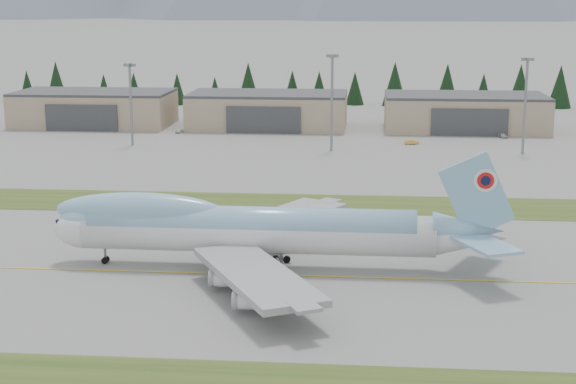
# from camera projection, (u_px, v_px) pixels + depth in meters

# --- Properties ---
(ground) EXTENTS (7000.00, 7000.00, 0.00)m
(ground) POSITION_uv_depth(u_px,v_px,m) (257.00, 275.00, 126.12)
(ground) COLOR slate
(ground) RESTS_ON ground
(grass_strip_far) EXTENTS (400.00, 18.00, 0.08)m
(grass_strip_far) POSITION_uv_depth(u_px,v_px,m) (286.00, 204.00, 169.92)
(grass_strip_far) COLOR #2E4719
(grass_strip_far) RESTS_ON ground
(taxiway_line_main) EXTENTS (400.00, 0.40, 0.02)m
(taxiway_line_main) POSITION_uv_depth(u_px,v_px,m) (257.00, 275.00, 126.12)
(taxiway_line_main) COLOR gold
(taxiway_line_main) RESTS_ON ground
(boeing_747_freighter) EXTENTS (67.35, 58.72, 17.91)m
(boeing_747_freighter) POSITION_uv_depth(u_px,v_px,m) (253.00, 229.00, 128.38)
(boeing_747_freighter) COLOR silver
(boeing_747_freighter) RESTS_ON ground
(hangar_left) EXTENTS (48.00, 26.60, 10.80)m
(hangar_left) POSITION_uv_depth(u_px,v_px,m) (94.00, 108.00, 276.94)
(hangar_left) COLOR gray
(hangar_left) RESTS_ON ground
(hangar_center) EXTENTS (48.00, 26.60, 10.80)m
(hangar_center) POSITION_uv_depth(u_px,v_px,m) (268.00, 110.00, 272.18)
(hangar_center) COLOR gray
(hangar_center) RESTS_ON ground
(hangar_right) EXTENTS (48.00, 26.60, 10.80)m
(hangar_right) POSITION_uv_depth(u_px,v_px,m) (465.00, 112.00, 266.99)
(hangar_right) COLOR gray
(hangar_right) RESTS_ON ground
(floodlight_masts) EXTENTS (151.82, 6.87, 24.96)m
(floodlight_masts) POSITION_uv_depth(u_px,v_px,m) (456.00, 90.00, 226.27)
(floodlight_masts) COLOR slate
(floodlight_masts) RESTS_ON ground
(service_vehicle_a) EXTENTS (2.26, 3.85, 1.23)m
(service_vehicle_a) POSITION_uv_depth(u_px,v_px,m) (179.00, 133.00, 261.75)
(service_vehicle_a) COLOR silver
(service_vehicle_a) RESTS_ON ground
(service_vehicle_b) EXTENTS (4.24, 2.25, 1.33)m
(service_vehicle_b) POSITION_uv_depth(u_px,v_px,m) (412.00, 144.00, 240.90)
(service_vehicle_b) COLOR gold
(service_vehicle_b) RESTS_ON ground
(service_vehicle_c) EXTENTS (2.65, 4.64, 1.27)m
(service_vehicle_c) POSITION_uv_depth(u_px,v_px,m) (503.00, 138.00, 252.64)
(service_vehicle_c) COLOR #AFAEB3
(service_vehicle_c) RESTS_ON ground
(conifer_belt) EXTENTS (269.81, 14.97, 16.49)m
(conifer_belt) POSITION_uv_depth(u_px,v_px,m) (332.00, 86.00, 330.15)
(conifer_belt) COLOR black
(conifer_belt) RESTS_ON ground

